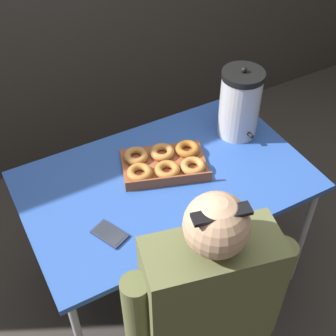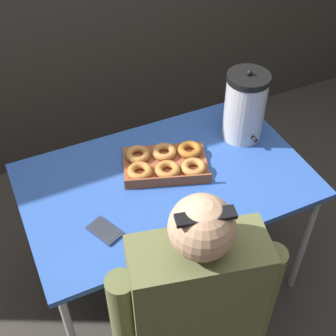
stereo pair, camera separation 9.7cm
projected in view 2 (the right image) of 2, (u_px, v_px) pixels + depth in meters
ground_plane at (166, 274)px, 2.52m from camera, size 12.00×12.00×0.00m
folding_table at (166, 187)px, 2.05m from camera, size 1.23×0.76×0.73m
donut_box at (166, 163)px, 2.06m from camera, size 0.43×0.36×0.05m
coffee_urn at (245, 106)px, 2.11m from camera, size 0.19×0.22×0.36m
cell_phone at (105, 231)px, 1.80m from camera, size 0.13×0.15×0.01m
person_seated at (194, 326)px, 1.67m from camera, size 0.57×0.31×1.24m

